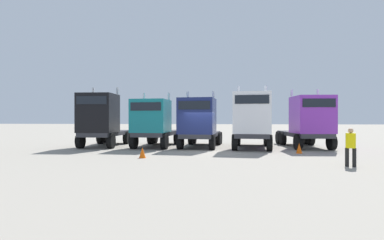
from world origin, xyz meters
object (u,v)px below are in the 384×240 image
(semi_truck_purple, at_px, (309,121))
(semi_truck_white, at_px, (252,120))
(semi_truck_teal, at_px, (154,123))
(traffic_cone_near, at_px, (142,153))
(semi_truck_navy, at_px, (199,123))
(visitor_in_hivis, at_px, (351,144))
(semi_truck_black, at_px, (101,120))
(traffic_cone_mid, at_px, (299,148))

(semi_truck_purple, bearing_deg, semi_truck_white, -81.15)
(semi_truck_teal, xyz_separation_m, traffic_cone_near, (0.77, -5.86, -1.52))
(semi_truck_navy, relative_size, visitor_in_hivis, 3.78)
(semi_truck_black, distance_m, semi_truck_navy, 7.22)
(semi_truck_black, xyz_separation_m, traffic_cone_mid, (13.49, -2.66, -1.71))
(traffic_cone_near, distance_m, traffic_cone_mid, 9.31)
(semi_truck_black, relative_size, semi_truck_navy, 0.99)
(semi_truck_white, distance_m, visitor_in_hivis, 8.11)
(semi_truck_white, height_order, traffic_cone_near, semi_truck_white)
(semi_truck_navy, bearing_deg, semi_truck_purple, 98.89)
(semi_truck_navy, distance_m, visitor_in_hivis, 10.56)
(semi_truck_black, height_order, semi_truck_navy, semi_truck_black)
(semi_truck_black, bearing_deg, semi_truck_purple, 89.82)
(semi_truck_navy, height_order, semi_truck_white, semi_truck_white)
(semi_truck_black, xyz_separation_m, semi_truck_navy, (7.21, 0.03, -0.21))
(semi_truck_purple, distance_m, visitor_in_hivis, 8.24)
(semi_truck_teal, bearing_deg, semi_truck_white, 88.85)
(semi_truck_white, distance_m, traffic_cone_mid, 3.84)
(semi_truck_navy, relative_size, semi_truck_white, 0.99)
(visitor_in_hivis, xyz_separation_m, traffic_cone_mid, (-0.98, 4.94, -0.66))
(semi_truck_purple, relative_size, visitor_in_hivis, 3.75)
(semi_truck_navy, height_order, traffic_cone_mid, semi_truck_navy)
(semi_truck_white, distance_m, semi_truck_purple, 4.12)
(semi_truck_teal, height_order, semi_truck_purple, semi_truck_purple)
(semi_truck_navy, height_order, semi_truck_purple, semi_truck_purple)
(semi_truck_teal, relative_size, traffic_cone_near, 11.60)
(semi_truck_black, xyz_separation_m, semi_truck_white, (10.90, -0.39, -0.01))
(semi_truck_teal, relative_size, semi_truck_navy, 1.02)
(semi_truck_purple, bearing_deg, semi_truck_navy, -90.66)
(semi_truck_black, xyz_separation_m, visitor_in_hivis, (14.47, -7.60, -1.05))
(semi_truck_black, bearing_deg, semi_truck_teal, 89.34)
(semi_truck_purple, bearing_deg, traffic_cone_mid, -28.31)
(semi_truck_purple, bearing_deg, semi_truck_black, -92.55)
(semi_truck_teal, bearing_deg, traffic_cone_mid, 76.83)
(semi_truck_purple, distance_m, traffic_cone_mid, 3.88)
(traffic_cone_near, relative_size, traffic_cone_mid, 0.90)
(semi_truck_teal, relative_size, visitor_in_hivis, 3.87)
(semi_truck_navy, relative_size, traffic_cone_near, 11.32)
(semi_truck_white, xyz_separation_m, traffic_cone_mid, (2.59, -2.27, -1.70))
(traffic_cone_near, bearing_deg, semi_truck_white, 40.82)
(semi_truck_navy, xyz_separation_m, semi_truck_white, (3.68, -0.42, 0.20))
(visitor_in_hivis, relative_size, traffic_cone_near, 3.00)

